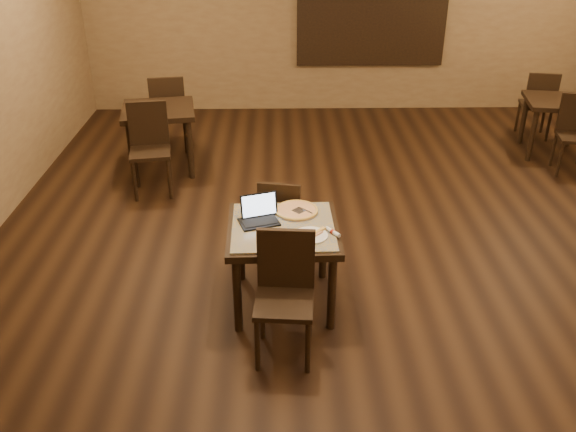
{
  "coord_description": "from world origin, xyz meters",
  "views": [
    {
      "loc": [
        -0.99,
        -4.84,
        3.2
      ],
      "look_at": [
        -0.91,
        -0.43,
        0.85
      ],
      "focal_mm": 38.0,
      "sensor_mm": 36.0,
      "label": 1
    }
  ],
  "objects_px": {
    "laptop": "(259,214)",
    "pizza_pan": "(297,212)",
    "other_table_a": "(557,109)",
    "other_table_a_chair_near": "(575,129)",
    "other_table_b": "(159,119)",
    "tiled_table": "(283,237)",
    "chair_main_near": "(285,288)",
    "other_table_a_chair_far": "(538,101)",
    "chair_main_far": "(281,217)",
    "other_table_b_chair_far": "(168,109)",
    "other_table_b_chair_near": "(150,143)"
  },
  "relations": [
    {
      "from": "tiled_table",
      "to": "other_table_b_chair_far",
      "type": "distance_m",
      "value": 3.89
    },
    {
      "from": "chair_main_far",
      "to": "other_table_a",
      "type": "xyz_separation_m",
      "value": [
        3.73,
        2.78,
        0.13
      ]
    },
    {
      "from": "other_table_a",
      "to": "other_table_a_chair_near",
      "type": "height_order",
      "value": "other_table_a_chair_near"
    },
    {
      "from": "tiled_table",
      "to": "other_table_b_chair_far",
      "type": "relative_size",
      "value": 0.88
    },
    {
      "from": "other_table_b",
      "to": "chair_main_near",
      "type": "bearing_deg",
      "value": -75.44
    },
    {
      "from": "other_table_a",
      "to": "other_table_a_chair_near",
      "type": "bearing_deg",
      "value": -78.29
    },
    {
      "from": "laptop",
      "to": "other_table_b_chair_near",
      "type": "bearing_deg",
      "value": 102.87
    },
    {
      "from": "chair_main_near",
      "to": "pizza_pan",
      "type": "height_order",
      "value": "chair_main_near"
    },
    {
      "from": "laptop",
      "to": "pizza_pan",
      "type": "distance_m",
      "value": 0.35
    },
    {
      "from": "other_table_a_chair_far",
      "to": "other_table_b_chair_far",
      "type": "distance_m",
      "value": 5.23
    },
    {
      "from": "chair_main_far",
      "to": "other_table_a_chair_near",
      "type": "height_order",
      "value": "other_table_a_chair_near"
    },
    {
      "from": "pizza_pan",
      "to": "other_table_b_chair_far",
      "type": "bearing_deg",
      "value": 116.08
    },
    {
      "from": "other_table_a",
      "to": "other_table_a_chair_near",
      "type": "distance_m",
      "value": 0.58
    },
    {
      "from": "chair_main_far",
      "to": "other_table_b_chair_far",
      "type": "relative_size",
      "value": 0.84
    },
    {
      "from": "other_table_b",
      "to": "other_table_a_chair_far",
      "type": "bearing_deg",
      "value": 2.37
    },
    {
      "from": "other_table_a_chair_far",
      "to": "other_table_a",
      "type": "bearing_deg",
      "value": 101.71
    },
    {
      "from": "laptop",
      "to": "pizza_pan",
      "type": "height_order",
      "value": "laptop"
    },
    {
      "from": "chair_main_near",
      "to": "other_table_b",
      "type": "xyz_separation_m",
      "value": [
        -1.54,
        3.57,
        0.12
      ]
    },
    {
      "from": "chair_main_near",
      "to": "laptop",
      "type": "xyz_separation_m",
      "value": [
        -0.21,
        0.71,
        0.25
      ]
    },
    {
      "from": "tiled_table",
      "to": "chair_main_far",
      "type": "bearing_deg",
      "value": 90.21
    },
    {
      "from": "other_table_b_chair_far",
      "to": "pizza_pan",
      "type": "bearing_deg",
      "value": 107.35
    },
    {
      "from": "other_table_a_chair_near",
      "to": "other_table_a",
      "type": "bearing_deg",
      "value": 101.71
    },
    {
      "from": "chair_main_far",
      "to": "other_table_a_chair_far",
      "type": "bearing_deg",
      "value": -127.22
    },
    {
      "from": "other_table_a_chair_near",
      "to": "other_table_b_chair_far",
      "type": "bearing_deg",
      "value": -177.95
    },
    {
      "from": "pizza_pan",
      "to": "other_table_a_chair_near",
      "type": "distance_m",
      "value": 4.45
    },
    {
      "from": "tiled_table",
      "to": "laptop",
      "type": "relative_size",
      "value": 2.53
    },
    {
      "from": "laptop",
      "to": "other_table_b_chair_near",
      "type": "height_order",
      "value": "other_table_b_chair_near"
    },
    {
      "from": "other_table_b_chair_near",
      "to": "tiled_table",
      "type": "bearing_deg",
      "value": -65.27
    },
    {
      "from": "other_table_b",
      "to": "laptop",
      "type": "bearing_deg",
      "value": -73.78
    },
    {
      "from": "other_table_a_chair_near",
      "to": "other_table_b",
      "type": "relative_size",
      "value": 0.98
    },
    {
      "from": "pizza_pan",
      "to": "other_table_a_chair_near",
      "type": "relative_size",
      "value": 0.37
    },
    {
      "from": "laptop",
      "to": "pizza_pan",
      "type": "relative_size",
      "value": 1.02
    },
    {
      "from": "pizza_pan",
      "to": "laptop",
      "type": "bearing_deg",
      "value": -156.47
    },
    {
      "from": "chair_main_near",
      "to": "chair_main_far",
      "type": "xyz_separation_m",
      "value": [
        -0.02,
        1.23,
        -0.06
      ]
    },
    {
      "from": "laptop",
      "to": "other_table_b",
      "type": "height_order",
      "value": "laptop"
    },
    {
      "from": "tiled_table",
      "to": "chair_main_far",
      "type": "xyz_separation_m",
      "value": [
        -0.01,
        0.62,
        -0.15
      ]
    },
    {
      "from": "chair_main_far",
      "to": "pizza_pan",
      "type": "height_order",
      "value": "chair_main_far"
    },
    {
      "from": "tiled_table",
      "to": "other_table_a",
      "type": "bearing_deg",
      "value": 41.4
    },
    {
      "from": "other_table_b",
      "to": "tiled_table",
      "type": "bearing_deg",
      "value": -71.39
    },
    {
      "from": "tiled_table",
      "to": "pizza_pan",
      "type": "distance_m",
      "value": 0.29
    },
    {
      "from": "other_table_a_chair_near",
      "to": "other_table_b_chair_far",
      "type": "height_order",
      "value": "other_table_b_chair_far"
    },
    {
      "from": "chair_main_near",
      "to": "other_table_a",
      "type": "bearing_deg",
      "value": 52.1
    },
    {
      "from": "other_table_b",
      "to": "other_table_b_chair_far",
      "type": "distance_m",
      "value": 0.63
    },
    {
      "from": "other_table_a",
      "to": "other_table_b_chair_near",
      "type": "height_order",
      "value": "other_table_b_chair_near"
    },
    {
      "from": "laptop",
      "to": "other_table_a",
      "type": "distance_m",
      "value": 5.12
    },
    {
      "from": "chair_main_near",
      "to": "chair_main_far",
      "type": "relative_size",
      "value": 1.12
    },
    {
      "from": "pizza_pan",
      "to": "other_table_a_chair_far",
      "type": "distance_m",
      "value": 5.18
    },
    {
      "from": "chair_main_far",
      "to": "other_table_b_chair_far",
      "type": "bearing_deg",
      "value": -52.47
    },
    {
      "from": "laptop",
      "to": "other_table_a_chair_near",
      "type": "distance_m",
      "value": 4.79
    },
    {
      "from": "chair_main_far",
      "to": "other_table_b",
      "type": "xyz_separation_m",
      "value": [
        -1.51,
        2.33,
        0.18
      ]
    }
  ]
}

